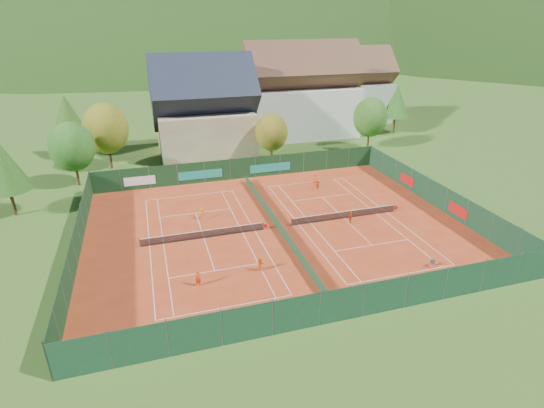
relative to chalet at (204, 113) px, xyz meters
The scene contains 34 objects.
ground 30.87m from the chalet, 84.29° to the right, with size 600.00×600.00×0.00m, color #31561B.
clay_pad 30.87m from the chalet, 84.29° to the right, with size 40.00×32.00×0.01m, color #A93718.
court_markings_left 31.12m from the chalet, 99.46° to the right, with size 11.03×23.83×0.00m.
court_markings_right 32.63m from the chalet, 69.86° to the right, with size 11.03×23.83×0.00m.
tennis_net_left 31.00m from the chalet, 99.17° to the right, with size 13.30×0.10×1.02m.
tennis_net_right 32.59m from the chalet, 69.60° to the right, with size 13.30×0.10×1.02m.
court_divider 30.77m from the chalet, 84.29° to the right, with size 0.03×28.80×1.00m.
fence_north 15.14m from the chalet, 79.70° to the right, with size 40.00×0.10×3.00m.
fence_south 46.38m from the chalet, 86.27° to the right, with size 40.00×0.04×3.00m.
fence_west 34.86m from the chalet, 119.54° to the right, with size 0.04×32.00×3.00m.
fence_east 38.11m from the chalet, 52.48° to the right, with size 0.09×32.00×3.00m.
chalet is the anchor object (origin of this frame).
hotel_block_a 19.94m from the chalet, 17.53° to the left, with size 21.60×11.00×17.25m.
hotel_block_b 35.85m from the chalet, 22.99° to the left, with size 17.28×10.00×15.50m.
tree_west_front 21.51m from the chalet, 152.24° to the right, with size 5.72×5.72×8.69m.
tree_west_mid 15.53m from the chalet, 165.07° to the right, with size 6.44×6.44×9.78m.
tree_west_back 21.38m from the chalet, 169.22° to the left, with size 5.60×5.60×10.00m.
tree_center 12.19m from the chalet, 41.63° to the right, with size 5.01×5.01×7.60m.
tree_east_front 27.69m from the chalet, 12.53° to the right, with size 5.72×5.72×8.69m.
tree_east_mid 37.06m from the chalet, ahead, with size 5.04×5.04×9.00m.
tree_west_side 30.81m from the chalet, 144.25° to the right, with size 5.04×5.04×9.00m.
tree_east_back 30.68m from the chalet, 19.03° to the left, with size 7.15×7.15×10.86m.
mountain_backdrop 211.04m from the chalet, 81.19° to the left, with size 820.00×530.00×242.00m.
ball_hopper 44.38m from the chalet, 71.08° to the right, with size 0.34×0.34×0.80m.
loose_ball_0 35.25m from the chalet, 101.42° to the right, with size 0.07×0.07×0.07m, color #CCD833.
loose_ball_1 39.82m from the chalet, 76.60° to the right, with size 0.07×0.07×0.07m, color #CCD833.
loose_ball_2 27.28m from the chalet, 79.59° to the right, with size 0.07×0.07×0.07m, color #CCD833.
loose_ball_3 22.12m from the chalet, 89.05° to the right, with size 0.07×0.07×0.07m, color #CCD833.
player_left_near 39.36m from the chalet, 99.94° to the right, with size 0.57×0.37×1.56m, color #E24614.
player_left_mid 38.19m from the chalet, 91.59° to the right, with size 0.71×0.55×1.45m, color #F95A16.
player_left_far 26.51m from the chalet, 100.00° to the right, with size 0.90×0.52×1.39m, color orange.
player_right_near 33.68m from the chalet, 70.43° to the right, with size 0.79×0.33×1.35m, color #D34712.
player_right_far_a 22.88m from the chalet, 56.89° to the right, with size 0.65×0.43×1.34m, color #F45515.
player_right_far_b 24.57m from the chalet, 61.13° to the right, with size 1.11×0.35×1.19m, color #DD4713.
Camera 1 is at (-12.50, -39.08, 21.26)m, focal length 28.00 mm.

